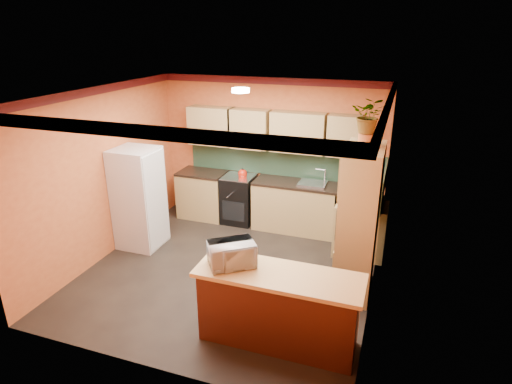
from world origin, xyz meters
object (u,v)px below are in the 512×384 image
fridge (139,198)px  microwave (232,254)px  stove (239,199)px  breakfast_bar (278,310)px  base_cabinets_back (270,204)px  pantry (359,223)px

fridge → microwave: bearing=-34.7°
stove → breakfast_bar: size_ratio=0.51×
base_cabinets_back → stove: bearing=-180.0°
microwave → fridge: bearing=109.1°
stove → pantry: pantry is taller
microwave → stove: bearing=73.7°
breakfast_bar → microwave: bearing=180.0°
base_cabinets_back → pantry: size_ratio=1.74×
pantry → microwave: pantry is taller
base_cabinets_back → pantry: bearing=-43.2°
base_cabinets_back → fridge: bearing=-142.3°
breakfast_bar → microwave: (-0.57, 0.00, 0.63)m
pantry → stove: bearing=145.3°
base_cabinets_back → fridge: 2.37m
stove → fridge: size_ratio=0.54×
fridge → microwave: 2.84m
base_cabinets_back → microwave: 3.14m
base_cabinets_back → fridge: (-1.85, -1.43, 0.41)m
fridge → pantry: size_ratio=0.81×
stove → breakfast_bar: stove is taller
stove → microwave: size_ratio=1.75×
fridge → breakfast_bar: size_ratio=0.94×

